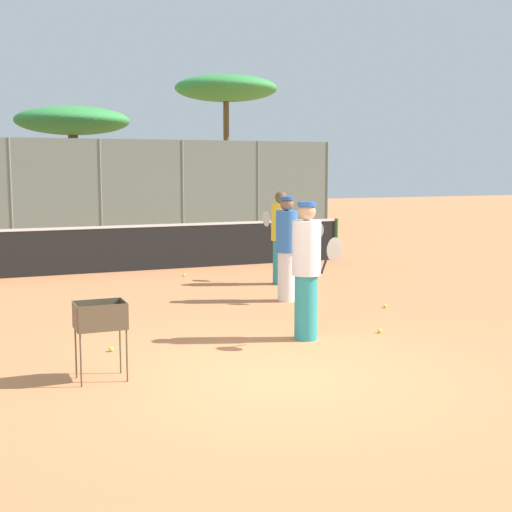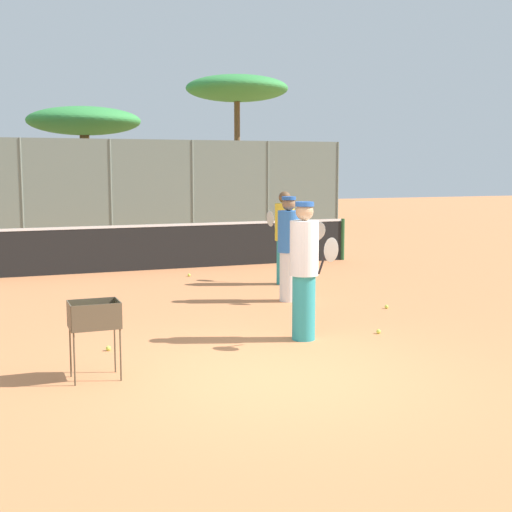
{
  "view_description": "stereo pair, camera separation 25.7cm",
  "coord_description": "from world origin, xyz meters",
  "px_view_note": "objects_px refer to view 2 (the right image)",
  "views": [
    {
      "loc": [
        -3.26,
        -7.22,
        2.41
      ],
      "look_at": [
        1.04,
        3.12,
        1.0
      ],
      "focal_mm": 50.0,
      "sensor_mm": 36.0,
      "label": 1
    },
    {
      "loc": [
        -3.03,
        -7.32,
        2.41
      ],
      "look_at": [
        1.04,
        3.12,
        1.0
      ],
      "focal_mm": 50.0,
      "sensor_mm": 36.0,
      "label": 2
    }
  ],
  "objects_px": {
    "player_red_cap": "(284,237)",
    "player_yellow_shirt": "(304,269)",
    "player_white_outfit": "(289,247)",
    "ball_cart": "(94,321)",
    "tennis_net": "(122,247)",
    "parked_car": "(2,212)"
  },
  "relations": [
    {
      "from": "player_yellow_shirt",
      "to": "player_white_outfit",
      "type": "bearing_deg",
      "value": 147.3
    },
    {
      "from": "player_white_outfit",
      "to": "ball_cart",
      "type": "distance_m",
      "value": 5.32
    },
    {
      "from": "player_white_outfit",
      "to": "ball_cart",
      "type": "relative_size",
      "value": 2.09
    },
    {
      "from": "tennis_net",
      "to": "parked_car",
      "type": "xyz_separation_m",
      "value": [
        -2.2,
        12.65,
        0.1
      ]
    },
    {
      "from": "player_red_cap",
      "to": "player_yellow_shirt",
      "type": "xyz_separation_m",
      "value": [
        -1.64,
        -4.45,
        0.02
      ]
    },
    {
      "from": "player_yellow_shirt",
      "to": "parked_car",
      "type": "xyz_separation_m",
      "value": [
        -3.34,
        20.08,
        -0.34
      ]
    },
    {
      "from": "tennis_net",
      "to": "player_yellow_shirt",
      "type": "height_order",
      "value": "player_yellow_shirt"
    },
    {
      "from": "player_yellow_shirt",
      "to": "player_red_cap",
      "type": "bearing_deg",
      "value": 146.75
    },
    {
      "from": "player_white_outfit",
      "to": "player_red_cap",
      "type": "distance_m",
      "value": 1.87
    },
    {
      "from": "ball_cart",
      "to": "player_yellow_shirt",
      "type": "bearing_deg",
      "value": 15.14
    },
    {
      "from": "tennis_net",
      "to": "player_yellow_shirt",
      "type": "relative_size",
      "value": 5.98
    },
    {
      "from": "player_yellow_shirt",
      "to": "ball_cart",
      "type": "height_order",
      "value": "player_yellow_shirt"
    },
    {
      "from": "player_red_cap",
      "to": "tennis_net",
      "type": "bearing_deg",
      "value": 34.2
    },
    {
      "from": "tennis_net",
      "to": "player_white_outfit",
      "type": "xyz_separation_m",
      "value": [
        2.11,
        -4.72,
        0.42
      ]
    },
    {
      "from": "player_red_cap",
      "to": "ball_cart",
      "type": "height_order",
      "value": "player_red_cap"
    },
    {
      "from": "player_white_outfit",
      "to": "ball_cart",
      "type": "bearing_deg",
      "value": -88.93
    },
    {
      "from": "player_white_outfit",
      "to": "player_red_cap",
      "type": "xyz_separation_m",
      "value": [
        0.67,
        1.74,
        0.0
      ]
    },
    {
      "from": "player_white_outfit",
      "to": "player_red_cap",
      "type": "height_order",
      "value": "player_red_cap"
    },
    {
      "from": "ball_cart",
      "to": "player_white_outfit",
      "type": "bearing_deg",
      "value": 41.56
    },
    {
      "from": "parked_car",
      "to": "player_yellow_shirt",
      "type": "bearing_deg",
      "value": -80.54
    },
    {
      "from": "player_red_cap",
      "to": "ball_cart",
      "type": "bearing_deg",
      "value": 129.74
    },
    {
      "from": "tennis_net",
      "to": "player_red_cap",
      "type": "height_order",
      "value": "player_red_cap"
    }
  ]
}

